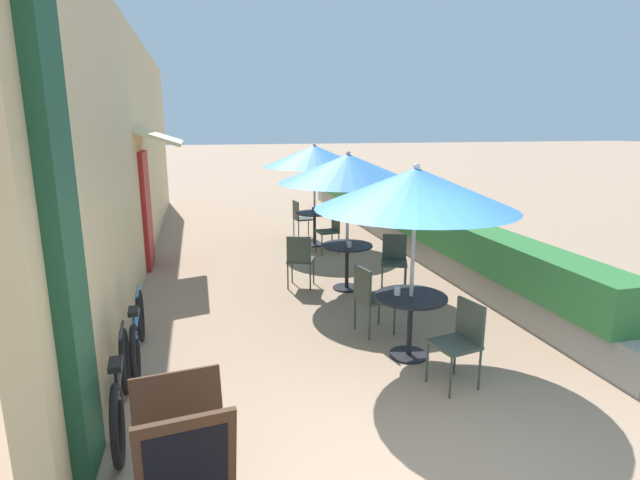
{
  "coord_description": "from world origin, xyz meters",
  "views": [
    {
      "loc": [
        -1.45,
        -3.05,
        2.59
      ],
      "look_at": [
        0.15,
        3.51,
        1.0
      ],
      "focal_mm": 28.0,
      "sensor_mm": 36.0,
      "label": 1
    }
  ],
  "objects_px": {
    "coffee_cup_mid": "(349,244)",
    "cafe_chair_far_right": "(300,216)",
    "patio_umbrella_mid": "(348,169)",
    "bicycle_second": "(138,333)",
    "patio_table_near": "(410,312)",
    "coffee_cup_far": "(313,209)",
    "cafe_chair_near_right": "(370,294)",
    "patio_table_far": "(315,221)",
    "cafe_chair_far_left": "(331,228)",
    "cafe_chair_near_left": "(461,337)",
    "patio_umbrella_far": "(314,156)",
    "patio_table_mid": "(347,256)",
    "patio_umbrella_near": "(416,189)",
    "coffee_cup_near": "(397,291)",
    "cafe_chair_mid_left": "(394,258)",
    "bicycle_leaning": "(121,388)",
    "menu_board": "(184,456)",
    "cafe_chair_mid_right": "(300,257)"
  },
  "relations": [
    {
      "from": "bicycle_second",
      "to": "coffee_cup_mid",
      "type": "bearing_deg",
      "value": 26.38
    },
    {
      "from": "coffee_cup_near",
      "to": "cafe_chair_far_left",
      "type": "xyz_separation_m",
      "value": [
        0.46,
        4.62,
        -0.25
      ]
    },
    {
      "from": "coffee_cup_near",
      "to": "cafe_chair_mid_left",
      "type": "bearing_deg",
      "value": 68.62
    },
    {
      "from": "patio_umbrella_near",
      "to": "cafe_chair_near_left",
      "type": "xyz_separation_m",
      "value": [
        0.23,
        -0.71,
        -1.4
      ]
    },
    {
      "from": "patio_umbrella_mid",
      "to": "cafe_chair_mid_left",
      "type": "distance_m",
      "value": 1.58
    },
    {
      "from": "patio_table_mid",
      "to": "cafe_chair_far_left",
      "type": "xyz_separation_m",
      "value": [
        0.33,
        2.23,
        -0.01
      ]
    },
    {
      "from": "patio_umbrella_mid",
      "to": "cafe_chair_far_left",
      "type": "relative_size",
      "value": 2.5
    },
    {
      "from": "coffee_cup_near",
      "to": "cafe_chair_mid_right",
      "type": "distance_m",
      "value": 2.66
    },
    {
      "from": "cafe_chair_far_left",
      "to": "coffee_cup_far",
      "type": "distance_m",
      "value": 0.92
    },
    {
      "from": "coffee_cup_near",
      "to": "patio_umbrella_far",
      "type": "bearing_deg",
      "value": 86.79
    },
    {
      "from": "patio_umbrella_far",
      "to": "bicycle_leaning",
      "type": "bearing_deg",
      "value": -117.45
    },
    {
      "from": "coffee_cup_mid",
      "to": "cafe_chair_near_right",
      "type": "bearing_deg",
      "value": -97.68
    },
    {
      "from": "cafe_chair_near_right",
      "to": "menu_board",
      "type": "distance_m",
      "value": 3.37
    },
    {
      "from": "patio_umbrella_near",
      "to": "coffee_cup_far",
      "type": "bearing_deg",
      "value": 88.27
    },
    {
      "from": "coffee_cup_near",
      "to": "patio_table_mid",
      "type": "relative_size",
      "value": 0.11
    },
    {
      "from": "coffee_cup_near",
      "to": "patio_umbrella_near",
      "type": "bearing_deg",
      "value": -24.75
    },
    {
      "from": "menu_board",
      "to": "cafe_chair_far_right",
      "type": "bearing_deg",
      "value": 65.7
    },
    {
      "from": "cafe_chair_near_left",
      "to": "patio_umbrella_mid",
      "type": "height_order",
      "value": "patio_umbrella_mid"
    },
    {
      "from": "cafe_chair_near_left",
      "to": "cafe_chair_mid_right",
      "type": "distance_m",
      "value": 3.49
    },
    {
      "from": "coffee_cup_mid",
      "to": "cafe_chair_far_right",
      "type": "height_order",
      "value": "cafe_chair_far_right"
    },
    {
      "from": "cafe_chair_near_right",
      "to": "cafe_chair_mid_right",
      "type": "height_order",
      "value": "same"
    },
    {
      "from": "cafe_chair_mid_right",
      "to": "coffee_cup_far",
      "type": "relative_size",
      "value": 9.67
    },
    {
      "from": "cafe_chair_near_left",
      "to": "cafe_chair_mid_left",
      "type": "xyz_separation_m",
      "value": [
        0.49,
        2.96,
        0.0
      ]
    },
    {
      "from": "cafe_chair_mid_right",
      "to": "bicycle_leaning",
      "type": "height_order",
      "value": "cafe_chair_mid_right"
    },
    {
      "from": "cafe_chair_mid_left",
      "to": "menu_board",
      "type": "distance_m",
      "value": 5.16
    },
    {
      "from": "bicycle_second",
      "to": "patio_umbrella_mid",
      "type": "bearing_deg",
      "value": 28.61
    },
    {
      "from": "coffee_cup_far",
      "to": "menu_board",
      "type": "xyz_separation_m",
      "value": [
        -2.58,
        -7.4,
        -0.31
      ]
    },
    {
      "from": "patio_table_near",
      "to": "cafe_chair_far_right",
      "type": "xyz_separation_m",
      "value": [
        -0.0,
        6.13,
        -0.01
      ]
    },
    {
      "from": "menu_board",
      "to": "coffee_cup_near",
      "type": "bearing_deg",
      "value": 32.58
    },
    {
      "from": "patio_umbrella_mid",
      "to": "patio_umbrella_far",
      "type": "height_order",
      "value": "same"
    },
    {
      "from": "patio_umbrella_mid",
      "to": "bicycle_second",
      "type": "height_order",
      "value": "patio_umbrella_mid"
    },
    {
      "from": "patio_table_near",
      "to": "patio_table_mid",
      "type": "height_order",
      "value": "same"
    },
    {
      "from": "cafe_chair_mid_left",
      "to": "coffee_cup_far",
      "type": "bearing_deg",
      "value": -59.22
    },
    {
      "from": "cafe_chair_near_left",
      "to": "cafe_chair_mid_right",
      "type": "relative_size",
      "value": 1.0
    },
    {
      "from": "bicycle_leaning",
      "to": "menu_board",
      "type": "relative_size",
      "value": 1.92
    },
    {
      "from": "cafe_chair_near_right",
      "to": "patio_table_far",
      "type": "relative_size",
      "value": 1.08
    },
    {
      "from": "patio_table_near",
      "to": "patio_umbrella_far",
      "type": "bearing_deg",
      "value": 88.3
    },
    {
      "from": "patio_umbrella_mid",
      "to": "coffee_cup_far",
      "type": "xyz_separation_m",
      "value": [
        0.17,
        3.11,
        -1.15
      ]
    },
    {
      "from": "cafe_chair_mid_left",
      "to": "patio_table_near",
      "type": "bearing_deg",
      "value": 93.72
    },
    {
      "from": "bicycle_second",
      "to": "coffee_cup_near",
      "type": "bearing_deg",
      "value": -14.12
    },
    {
      "from": "patio_table_near",
      "to": "coffee_cup_far",
      "type": "distance_m",
      "value": 5.56
    },
    {
      "from": "bicycle_leaning",
      "to": "cafe_chair_near_left",
      "type": "bearing_deg",
      "value": -6.14
    },
    {
      "from": "coffee_cup_mid",
      "to": "patio_table_near",
      "type": "bearing_deg",
      "value": -89.58
    },
    {
      "from": "cafe_chair_mid_left",
      "to": "patio_table_far",
      "type": "height_order",
      "value": "cafe_chair_mid_left"
    },
    {
      "from": "patio_umbrella_mid",
      "to": "menu_board",
      "type": "relative_size",
      "value": 2.38
    },
    {
      "from": "patio_table_near",
      "to": "patio_table_mid",
      "type": "xyz_separation_m",
      "value": [
        -0.0,
        2.45,
        0.0
      ]
    },
    {
      "from": "patio_umbrella_far",
      "to": "cafe_chair_near_right",
      "type": "bearing_deg",
      "value": -94.74
    },
    {
      "from": "patio_umbrella_mid",
      "to": "patio_table_far",
      "type": "bearing_deg",
      "value": 86.85
    },
    {
      "from": "patio_table_near",
      "to": "bicycle_leaning",
      "type": "height_order",
      "value": "bicycle_leaning"
    },
    {
      "from": "cafe_chair_near_right",
      "to": "coffee_cup_far",
      "type": "xyz_separation_m",
      "value": [
        0.4,
        4.84,
        0.25
      ]
    }
  ]
}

